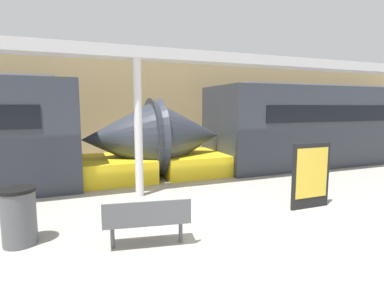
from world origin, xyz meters
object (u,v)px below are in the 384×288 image
(trash_bin, at_px, (19,216))
(poster_board, at_px, (311,176))
(train_left, at_px, (341,126))
(support_column_near, at_px, (138,129))
(bench_near, at_px, (147,219))

(trash_bin, xyz_separation_m, poster_board, (5.98, -0.32, 0.27))
(poster_board, bearing_deg, trash_bin, 176.93)
(train_left, xyz_separation_m, poster_board, (-5.79, -4.54, -0.75))
(train_left, relative_size, support_column_near, 4.77)
(trash_bin, relative_size, support_column_near, 0.28)
(bench_near, bearing_deg, poster_board, 17.64)
(bench_near, relative_size, support_column_near, 0.42)
(train_left, bearing_deg, poster_board, -141.94)
(train_left, relative_size, trash_bin, 17.09)
(poster_board, distance_m, support_column_near, 4.35)
(poster_board, xyz_separation_m, support_column_near, (-3.51, 2.37, 0.99))
(trash_bin, bearing_deg, train_left, 19.71)
(bench_near, xyz_separation_m, trash_bin, (-2.01, 0.89, 0.00))
(support_column_near, bearing_deg, train_left, 13.09)
(train_left, distance_m, bench_near, 11.06)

